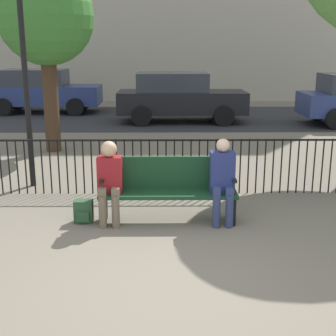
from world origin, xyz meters
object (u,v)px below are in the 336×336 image
seated_person_0 (110,178)px  tree_0 (46,19)px  lamp_post (22,36)px  park_bench (168,187)px  parked_car_2 (179,97)px  parked_car_0 (42,90)px  seated_person_1 (222,177)px  backpack (84,212)px

seated_person_0 → tree_0: bearing=111.6°
lamp_post → seated_person_0: bearing=-49.5°
park_bench → lamp_post: lamp_post is taller
parked_car_2 → tree_0: bearing=-125.7°
seated_person_0 → parked_car_2: size_ratio=0.28×
lamp_post → parked_car_0: bearing=103.0°
park_bench → seated_person_1: seated_person_1 is taller
seated_person_1 → tree_0: 6.40m
park_bench → seated_person_0: 0.84m
tree_0 → lamp_post: size_ratio=1.05×
seated_person_1 → parked_car_2: (-0.30, 9.24, 0.17)m
parked_car_2 → backpack: bearing=-100.3°
parked_car_2 → lamp_post: bearing=-111.5°
lamp_post → tree_0: bearing=95.6°
backpack → parked_car_0: 12.03m
backpack → lamp_post: size_ratio=0.08×
tree_0 → lamp_post: 2.97m
seated_person_1 → backpack: (-1.97, 0.04, -0.52)m
tree_0 → lamp_post: bearing=-84.4°
park_bench → parked_car_0: bearing=112.2°
backpack → lamp_post: 3.31m
lamp_post → parked_car_2: bearing=68.5°
seated_person_1 → backpack: seated_person_1 is taller
park_bench → backpack: park_bench is taller
parked_car_2 → seated_person_1: bearing=-88.1°
tree_0 → parked_car_2: (3.18, 4.42, -2.21)m
parked_car_2 → park_bench: bearing=-92.9°
backpack → lamp_post: (-1.22, 1.85, 2.46)m
backpack → tree_0: (-1.51, 4.77, 2.89)m
lamp_post → parked_car_0: 10.07m
seated_person_0 → tree_0: size_ratio=0.28×
park_bench → tree_0: bearing=120.1°
seated_person_0 → lamp_post: bearing=130.5°
parked_car_2 → parked_car_0: bearing=155.7°
park_bench → seated_person_1: bearing=-9.7°
tree_0 → parked_car_2: size_ratio=1.00×
tree_0 → lamp_post: tree_0 is taller
seated_person_1 → lamp_post: (-3.19, 1.89, 1.94)m
park_bench → tree_0: size_ratio=0.46×
seated_person_1 → parked_car_2: 9.24m
backpack → parked_car_0: (-3.45, 11.50, 0.68)m
park_bench → tree_0: tree_0 is taller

